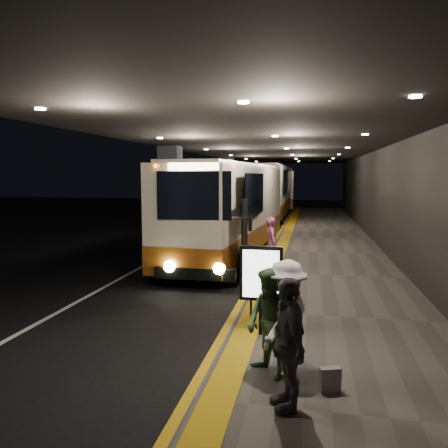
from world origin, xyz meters
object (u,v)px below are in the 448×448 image
(bag_plain, at_px, (280,347))
(passenger_waiting_grey, at_px, (288,343))
(passenger_waiting_green, at_px, (270,323))
(passenger_waiting_white, at_px, (286,318))
(coach_main, at_px, (231,213))
(coach_second, at_px, (270,194))
(bag_polka, at_px, (330,380))
(info_sign, at_px, (261,275))
(coach_third, at_px, (280,191))
(passenger_boarding, at_px, (271,243))
(stanchion_post, at_px, (251,290))

(bag_plain, bearing_deg, passenger_waiting_grey, -82.67)
(passenger_waiting_green, distance_m, passenger_waiting_white, 0.27)
(coach_main, bearing_deg, coach_second, 93.43)
(coach_second, height_order, bag_polka, coach_second)
(passenger_waiting_grey, distance_m, info_sign, 2.72)
(coach_main, xyz_separation_m, coach_third, (0.11, 25.95, -0.00))
(coach_main, bearing_deg, passenger_waiting_white, -71.39)
(passenger_waiting_grey, relative_size, info_sign, 1.02)
(passenger_boarding, xyz_separation_m, passenger_waiting_grey, (1.00, -8.66, 0.02))
(passenger_waiting_green, xyz_separation_m, stanchion_post, (-0.67, 2.83, -0.26))
(passenger_boarding, xyz_separation_m, passenger_waiting_green, (0.68, -7.78, -0.03))
(passenger_waiting_white, bearing_deg, stanchion_post, -139.49)
(bag_plain, relative_size, stanchion_post, 0.25)
(passenger_waiting_white, xyz_separation_m, info_sign, (-0.57, 1.63, 0.27))
(passenger_boarding, bearing_deg, coach_second, -12.23)
(coach_third, height_order, info_sign, coach_third)
(bag_polka, relative_size, info_sign, 0.21)
(passenger_waiting_white, xyz_separation_m, bag_polka, (0.67, -0.46, -0.73))
(bag_polka, xyz_separation_m, info_sign, (-1.24, 2.09, 1.00))
(passenger_waiting_green, height_order, stanchion_post, passenger_waiting_green)
(coach_third, distance_m, bag_plain, 35.94)
(passenger_waiting_white, height_order, bag_polka, passenger_waiting_white)
(coach_main, relative_size, passenger_boarding, 6.66)
(coach_main, distance_m, info_sign, 9.21)
(bag_polka, relative_size, stanchion_post, 0.31)
(bag_polka, bearing_deg, coach_main, 107.42)
(coach_second, xyz_separation_m, bag_polka, (3.36, -26.44, -1.53))
(passenger_waiting_green, relative_size, passenger_waiting_grey, 0.94)
(passenger_waiting_grey, height_order, bag_plain, passenger_waiting_grey)
(bag_polka, bearing_deg, passenger_waiting_white, 145.55)
(coach_main, distance_m, stanchion_post, 8.13)
(coach_third, height_order, bag_plain, coach_third)
(coach_second, distance_m, bag_polka, 26.70)
(passenger_waiting_white, bearing_deg, passenger_waiting_green, -42.34)
(coach_main, height_order, passenger_waiting_green, coach_main)
(coach_main, bearing_deg, passenger_boarding, -53.24)
(passenger_boarding, xyz_separation_m, passenger_waiting_white, (0.92, -7.67, 0.03))
(coach_main, height_order, passenger_waiting_white, coach_main)
(passenger_boarding, distance_m, stanchion_post, 4.96)
(passenger_waiting_grey, relative_size, bag_plain, 6.18)
(coach_main, distance_m, passenger_waiting_white, 10.95)
(coach_second, relative_size, passenger_boarding, 7.06)
(coach_second, bearing_deg, passenger_waiting_green, -84.03)
(coach_second, bearing_deg, bag_plain, -83.63)
(passenger_boarding, relative_size, bag_polka, 4.81)
(stanchion_post, bearing_deg, coach_third, 93.01)
(passenger_waiting_white, bearing_deg, passenger_boarding, -151.15)
(passenger_waiting_green, height_order, passenger_waiting_white, passenger_waiting_white)
(passenger_waiting_grey, bearing_deg, stanchion_post, 175.32)
(coach_third, xyz_separation_m, passenger_waiting_grey, (2.77, -37.50, -0.68))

